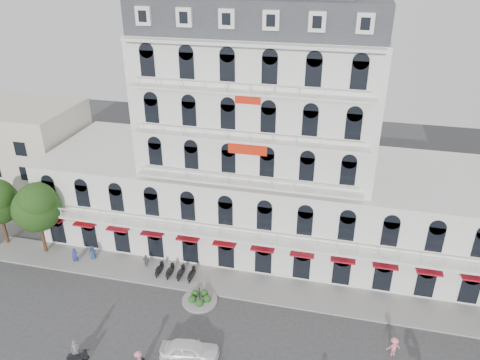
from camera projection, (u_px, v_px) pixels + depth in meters
The scene contains 13 objects.
ground at pixel (213, 358), 36.39m from camera, with size 120.00×120.00×0.00m, color #38383A.
sidewalk at pixel (240, 285), 44.17m from camera, with size 53.00×4.00×0.16m, color gray.
main_building at pixel (260, 152), 47.56m from camera, with size 45.00×15.00×25.80m.
flank_building_west at pixel (23, 153), 57.33m from camera, with size 14.00×10.00×12.00m, color beige.
traffic_island at pixel (200, 299), 42.11m from camera, with size 3.20×3.20×1.60m.
parked_scooter_row at pixel (176, 277), 45.36m from camera, with size 4.40×1.80×1.10m, color black, non-canonical shape.
tree_west_inner at pixel (36, 205), 46.44m from camera, with size 4.76×4.76×8.25m.
parked_car at pixel (190, 350), 36.12m from camera, with size 1.84×4.58×1.56m, color white.
rider_west at pixel (76, 353), 35.62m from camera, with size 1.49×1.11×2.19m.
pedestrian_left at pixel (93, 253), 47.51m from camera, with size 0.80×0.52×1.63m, color navy.
pedestrian_mid at pixel (146, 261), 46.31m from camera, with size 0.89×0.37×1.52m, color #5A5961.
pedestrian_right at pixel (394, 347), 36.34m from camera, with size 1.10×0.63×1.71m, color pink.
pedestrian_far at pixel (75, 256), 46.91m from camera, with size 0.64×0.42×1.76m, color navy.
Camera 1 is at (8.18, -25.06, 28.77)m, focal length 35.00 mm.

